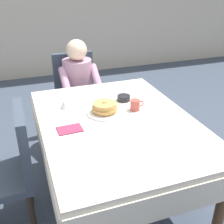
# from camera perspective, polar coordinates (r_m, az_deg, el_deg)

# --- Properties ---
(ground_plane) EXTENTS (14.00, 14.00, 0.00)m
(ground_plane) POSITION_cam_1_polar(r_m,az_deg,el_deg) (2.50, 0.90, -16.72)
(ground_plane) COLOR #3D4756
(dining_table_main) EXTENTS (1.12, 1.52, 0.74)m
(dining_table_main) POSITION_cam_1_polar(r_m,az_deg,el_deg) (2.10, 1.02, -3.75)
(dining_table_main) COLOR silver
(dining_table_main) RESTS_ON ground
(chair_diner) EXTENTS (0.44, 0.45, 0.93)m
(chair_diner) POSITION_cam_1_polar(r_m,az_deg,el_deg) (3.16, -7.29, 4.40)
(chair_diner) COLOR #384251
(chair_diner) RESTS_ON ground
(diner_person) EXTENTS (0.40, 0.43, 1.12)m
(diner_person) POSITION_cam_1_polar(r_m,az_deg,el_deg) (2.97, -6.77, 5.81)
(diner_person) COLOR #B2849E
(diner_person) RESTS_ON ground
(chair_left_side) EXTENTS (0.45, 0.44, 0.93)m
(chair_left_side) POSITION_cam_1_polar(r_m,az_deg,el_deg) (2.08, -19.69, -10.01)
(chair_left_side) COLOR #384251
(chair_left_side) RESTS_ON ground
(plate_breakfast) EXTENTS (0.28, 0.28, 0.02)m
(plate_breakfast) POSITION_cam_1_polar(r_m,az_deg,el_deg) (2.15, -1.47, -0.05)
(plate_breakfast) COLOR white
(plate_breakfast) RESTS_ON dining_table_main
(breakfast_stack) EXTENTS (0.19, 0.20, 0.09)m
(breakfast_stack) POSITION_cam_1_polar(r_m,az_deg,el_deg) (2.13, -1.52, 0.99)
(breakfast_stack) COLOR tan
(breakfast_stack) RESTS_ON plate_breakfast
(cup_coffee) EXTENTS (0.11, 0.08, 0.08)m
(cup_coffee) POSITION_cam_1_polar(r_m,az_deg,el_deg) (2.20, 4.76, 1.43)
(cup_coffee) COLOR #B24C42
(cup_coffee) RESTS_ON dining_table_main
(bowl_butter) EXTENTS (0.11, 0.11, 0.04)m
(bowl_butter) POSITION_cam_1_polar(r_m,az_deg,el_deg) (2.37, 2.39, 2.87)
(bowl_butter) COLOR black
(bowl_butter) RESTS_ON dining_table_main
(syrup_pitcher) EXTENTS (0.08, 0.08, 0.07)m
(syrup_pitcher) POSITION_cam_1_polar(r_m,az_deg,el_deg) (2.25, -9.62, 1.59)
(syrup_pitcher) COLOR silver
(syrup_pitcher) RESTS_ON dining_table_main
(fork_left_of_plate) EXTENTS (0.03, 0.18, 0.00)m
(fork_left_of_plate) POSITION_cam_1_polar(r_m,az_deg,el_deg) (2.09, -6.24, -1.20)
(fork_left_of_plate) COLOR silver
(fork_left_of_plate) RESTS_ON dining_table_main
(knife_right_of_plate) EXTENTS (0.02, 0.20, 0.00)m
(knife_right_of_plate) POSITION_cam_1_polar(r_m,az_deg,el_deg) (2.20, 3.41, 0.34)
(knife_right_of_plate) COLOR silver
(knife_right_of_plate) RESTS_ON dining_table_main
(spoon_near_edge) EXTENTS (0.15, 0.03, 0.00)m
(spoon_near_edge) POSITION_cam_1_polar(r_m,az_deg,el_deg) (1.90, 2.99, -4.12)
(spoon_near_edge) COLOR silver
(spoon_near_edge) RESTS_ON dining_table_main
(napkin_folded) EXTENTS (0.17, 0.13, 0.01)m
(napkin_folded) POSITION_cam_1_polar(r_m,az_deg,el_deg) (1.95, -8.57, -3.49)
(napkin_folded) COLOR #8C2D4C
(napkin_folded) RESTS_ON dining_table_main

